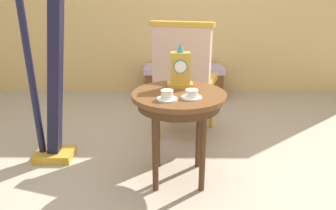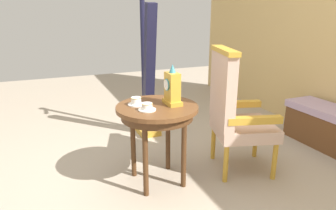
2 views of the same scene
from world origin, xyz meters
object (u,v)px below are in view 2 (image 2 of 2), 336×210
object	(u,v)px
teacup_left	(136,102)
armchair	(234,109)
side_table	(157,115)
window_bench	(334,129)
teacup_right	(147,107)
harp	(148,78)
mantel_clock	(172,88)

from	to	relation	value
teacup_left	armchair	size ratio (longest dim) A/B	0.12
side_table	window_bench	size ratio (longest dim) A/B	0.65
teacup_right	window_bench	world-z (taller)	teacup_right
teacup_left	window_bench	xyz separation A→B (m)	(0.20, 2.14, -0.50)
side_table	teacup_right	size ratio (longest dim) A/B	5.01
side_table	harp	bearing A→B (deg)	164.83
mantel_clock	armchair	bearing A→B (deg)	84.36
mantel_clock	armchair	distance (m)	0.63
side_table	harp	distance (m)	1.08
side_table	mantel_clock	world-z (taller)	mantel_clock
side_table	teacup_left	bearing A→B (deg)	-118.99
armchair	window_bench	distance (m)	1.33
window_bench	side_table	bearing A→B (deg)	-93.46
armchair	teacup_left	bearing A→B (deg)	-99.97
teacup_left	harp	world-z (taller)	harp
side_table	teacup_right	bearing A→B (deg)	-54.67
side_table	teacup_left	size ratio (longest dim) A/B	5.03
teacup_right	armchair	world-z (taller)	armchair
side_table	teacup_left	world-z (taller)	teacup_left
armchair	teacup_right	bearing A→B (deg)	-89.04
side_table	mantel_clock	xyz separation A→B (m)	(0.01, 0.13, 0.22)
armchair	mantel_clock	bearing A→B (deg)	-95.64
harp	window_bench	size ratio (longest dim) A/B	1.62
teacup_left	armchair	bearing A→B (deg)	80.03
teacup_left	harp	size ratio (longest dim) A/B	0.08
side_table	window_bench	bearing A→B (deg)	86.54
harp	window_bench	xyz separation A→B (m)	(1.16, 1.71, -0.48)
side_table	harp	world-z (taller)	harp
teacup_left	window_bench	distance (m)	2.21
mantel_clock	harp	size ratio (longest dim) A/B	0.19
teacup_right	side_table	bearing A→B (deg)	125.33
harp	window_bench	distance (m)	2.12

